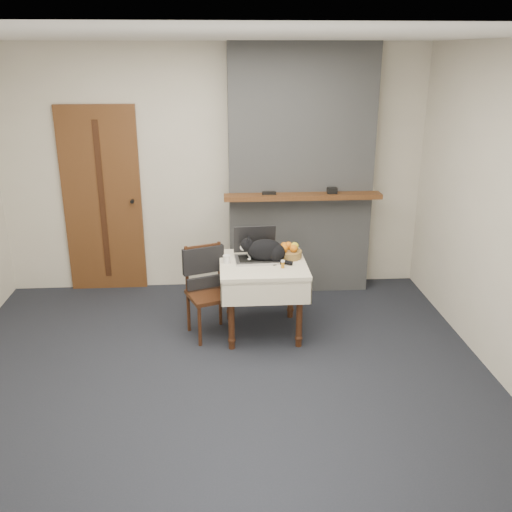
{
  "coord_description": "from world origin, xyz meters",
  "views": [
    {
      "loc": [
        0.02,
        -4.04,
        2.5
      ],
      "look_at": [
        0.36,
        0.72,
        0.78
      ],
      "focal_mm": 40.0,
      "sensor_mm": 36.0,
      "label": 1
    }
  ],
  "objects": [
    {
      "name": "room_shell",
      "position": [
        0.0,
        0.46,
        1.76
      ],
      "size": [
        4.52,
        4.01,
        2.61
      ],
      "color": "beige",
      "rests_on": "ground"
    },
    {
      "name": "cream_jar",
      "position": [
        0.09,
        0.78,
        0.74
      ],
      "size": [
        0.07,
        0.07,
        0.07
      ],
      "primitive_type": "cylinder",
      "color": "white",
      "rests_on": "side_table"
    },
    {
      "name": "laptop",
      "position": [
        0.36,
        0.89,
        0.77
      ],
      "size": [
        0.41,
        0.35,
        0.29
      ],
      "rotation": [
        0.0,
        0.0,
        0.05
      ],
      "color": "#B7B7BC",
      "rests_on": "side_table"
    },
    {
      "name": "pill_bottle",
      "position": [
        0.58,
        0.62,
        0.74
      ],
      "size": [
        0.03,
        0.03,
        0.07
      ],
      "color": "#AC6C15",
      "rests_on": "side_table"
    },
    {
      "name": "cat",
      "position": [
        0.45,
        0.81,
        0.8
      ],
      "size": [
        0.47,
        0.27,
        0.24
      ],
      "rotation": [
        0.0,
        0.0,
        -0.16
      ],
      "color": "black",
      "rests_on": "side_table"
    },
    {
      "name": "door",
      "position": [
        -1.2,
        1.97,
        1.0
      ],
      "size": [
        0.82,
        0.1,
        2.0
      ],
      "color": "brown",
      "rests_on": "ground"
    },
    {
      "name": "ground",
      "position": [
        0.0,
        0.0,
        0.0
      ],
      "size": [
        4.5,
        4.5,
        0.0
      ],
      "primitive_type": "plane",
      "color": "black",
      "rests_on": "ground"
    },
    {
      "name": "chimney",
      "position": [
        0.9,
        1.85,
        1.3
      ],
      "size": [
        1.62,
        0.48,
        2.6
      ],
      "color": "gray",
      "rests_on": "ground"
    },
    {
      "name": "side_table",
      "position": [
        0.42,
        0.77,
        0.59
      ],
      "size": [
        0.78,
        0.78,
        0.7
      ],
      "color": "#3D2210",
      "rests_on": "ground"
    },
    {
      "name": "fruit_basket",
      "position": [
        0.67,
        0.89,
        0.75
      ],
      "size": [
        0.24,
        0.24,
        0.14
      ],
      "color": "olive",
      "rests_on": "side_table"
    },
    {
      "name": "chair",
      "position": [
        -0.1,
        0.83,
        0.54
      ],
      "size": [
        0.49,
        0.48,
        0.84
      ],
      "rotation": [
        0.0,
        0.0,
        0.36
      ],
      "color": "#3D2210",
      "rests_on": "ground"
    },
    {
      "name": "desk_clutter",
      "position": [
        0.62,
        0.79,
        0.7
      ],
      "size": [
        0.14,
        0.03,
        0.01
      ],
      "primitive_type": "cube",
      "rotation": [
        0.0,
        0.0,
        0.06
      ],
      "color": "black",
      "rests_on": "side_table"
    }
  ]
}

